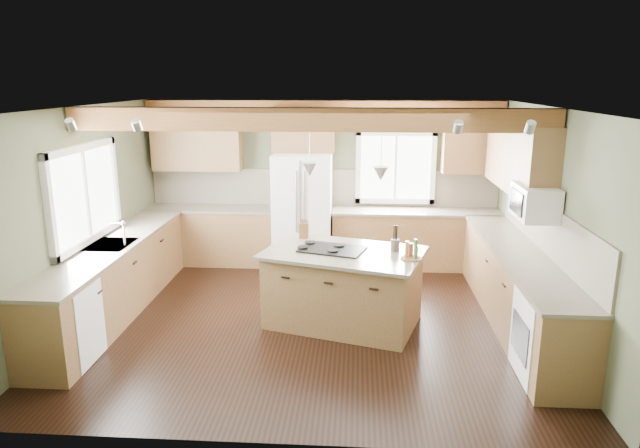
{
  "coord_description": "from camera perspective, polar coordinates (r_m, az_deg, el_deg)",
  "views": [
    {
      "loc": [
        0.55,
        -6.56,
        2.92
      ],
      "look_at": [
        0.09,
        0.3,
        1.16
      ],
      "focal_mm": 32.0,
      "sensor_mm": 36.0,
      "label": 1
    }
  ],
  "objects": [
    {
      "name": "base_cab_left",
      "position": [
        7.69,
        -19.88,
        -5.34
      ],
      "size": [
        0.6,
        3.7,
        0.88
      ],
      "primitive_type": "cube",
      "color": "brown",
      "rests_on": "floor"
    },
    {
      "name": "wall_left",
      "position": [
        7.55,
        -22.66,
        0.84
      ],
      "size": [
        0.0,
        5.0,
        5.0
      ],
      "primitive_type": "plane",
      "rotation": [
        1.57,
        0.0,
        1.57
      ],
      "color": "#495039",
      "rests_on": "ground"
    },
    {
      "name": "microwave",
      "position": [
        6.96,
        20.69,
        2.07
      ],
      "size": [
        0.4,
        0.7,
        0.38
      ],
      "primitive_type": "cube",
      "color": "white",
      "rests_on": "wall_right"
    },
    {
      "name": "knife_block",
      "position": [
        7.36,
        -1.61,
        -0.62
      ],
      "size": [
        0.12,
        0.09,
        0.2
      ],
      "primitive_type": "cube",
      "rotation": [
        0.0,
        0.0,
        -0.02
      ],
      "color": "brown",
      "rests_on": "island_top"
    },
    {
      "name": "bottle_tray",
      "position": [
        6.57,
        9.15,
        -2.52
      ],
      "size": [
        0.34,
        0.34,
        0.23
      ],
      "primitive_type": null,
      "rotation": [
        0.0,
        0.0,
        -0.51
      ],
      "color": "brown",
      "rests_on": "island_top"
    },
    {
      "name": "backsplash_back",
      "position": [
        9.23,
        0.32,
        3.68
      ],
      "size": [
        5.58,
        0.03,
        0.58
      ],
      "primitive_type": "cube",
      "color": "brown",
      "rests_on": "wall_back"
    },
    {
      "name": "base_cab_back_left",
      "position": [
        9.4,
        -10.75,
        -1.19
      ],
      "size": [
        2.02,
        0.6,
        0.88
      ],
      "primitive_type": "cube",
      "color": "brown",
      "rests_on": "floor"
    },
    {
      "name": "faucet",
      "position": [
        7.45,
        -19.0,
        -0.98
      ],
      "size": [
        0.02,
        0.02,
        0.28
      ],
      "primitive_type": "cylinder",
      "color": "#B2B2B7",
      "rests_on": "sink"
    },
    {
      "name": "wall_back",
      "position": [
        9.22,
        0.33,
        4.24
      ],
      "size": [
        5.6,
        0.0,
        5.6
      ],
      "primitive_type": "plane",
      "rotation": [
        1.57,
        0.0,
        0.0
      ],
      "color": "#495039",
      "rests_on": "ground"
    },
    {
      "name": "wall_right",
      "position": [
        7.13,
        22.09,
        0.14
      ],
      "size": [
        0.0,
        5.0,
        5.0
      ],
      "primitive_type": "plane",
      "rotation": [
        1.57,
        0.0,
        -1.57
      ],
      "color": "#495039",
      "rests_on": "ground"
    },
    {
      "name": "upper_cab_over_fridge",
      "position": [
        8.96,
        -1.67,
        9.42
      ],
      "size": [
        0.96,
        0.35,
        0.7
      ],
      "primitive_type": "cube",
      "color": "brown",
      "rests_on": "wall_back"
    },
    {
      "name": "floor",
      "position": [
        7.21,
        -0.92,
        -9.55
      ],
      "size": [
        5.6,
        5.6,
        0.0
      ],
      "primitive_type": "plane",
      "color": "black",
      "rests_on": "ground"
    },
    {
      "name": "window_left",
      "position": [
        7.53,
        -22.54,
        2.77
      ],
      "size": [
        0.04,
        1.6,
        1.05
      ],
      "primitive_type": "cube",
      "color": "white",
      "rests_on": "wall_left"
    },
    {
      "name": "island_top",
      "position": [
        6.81,
        2.37,
        -2.9
      ],
      "size": [
        2.1,
        1.65,
        0.04
      ],
      "primitive_type": "cube",
      "rotation": [
        0.0,
        0.0,
        -0.3
      ],
      "color": "#494235",
      "rests_on": "island"
    },
    {
      "name": "dishwasher",
      "position": [
        6.61,
        -24.26,
        -9.11
      ],
      "size": [
        0.6,
        0.6,
        0.84
      ],
      "primitive_type": "cube",
      "color": "white",
      "rests_on": "floor"
    },
    {
      "name": "ceiling_beam",
      "position": [
        6.54,
        -1.05,
        10.41
      ],
      "size": [
        5.55,
        0.26,
        0.26
      ],
      "primitive_type": "cube",
      "color": "brown",
      "rests_on": "ceiling"
    },
    {
      "name": "counter_right",
      "position": [
        7.19,
        19.4,
        -2.81
      ],
      "size": [
        0.64,
        3.74,
        0.04
      ],
      "primitive_type": "cube",
      "color": "#494235",
      "rests_on": "base_cab_right"
    },
    {
      "name": "base_cab_right",
      "position": [
        7.33,
        19.1,
        -6.25
      ],
      "size": [
        0.6,
        3.7,
        0.88
      ],
      "primitive_type": "cube",
      "color": "brown",
      "rests_on": "floor"
    },
    {
      "name": "ceiling",
      "position": [
        6.6,
        -1.01,
        11.57
      ],
      "size": [
        5.6,
        5.6,
        0.0
      ],
      "primitive_type": "plane",
      "rotation": [
        3.14,
        0.0,
        0.0
      ],
      "color": "silver",
      "rests_on": "wall_back"
    },
    {
      "name": "island",
      "position": [
        6.96,
        2.33,
        -6.51
      ],
      "size": [
        1.95,
        1.51,
        0.88
      ],
      "primitive_type": "cube",
      "rotation": [
        0.0,
        0.0,
        -0.3
      ],
      "color": "olive",
      "rests_on": "floor"
    },
    {
      "name": "pendant_left",
      "position": [
        6.74,
        -1.03,
        5.47
      ],
      "size": [
        0.18,
        0.18,
        0.16
      ],
      "primitive_type": "cone",
      "rotation": [
        3.14,
        0.0,
        0.0
      ],
      "color": "#B2B2B7",
      "rests_on": "ceiling"
    },
    {
      "name": "refrigerator",
      "position": [
        8.96,
        -1.74,
        1.32
      ],
      "size": [
        0.9,
        0.74,
        1.8
      ],
      "primitive_type": "cube",
      "color": "white",
      "rests_on": "floor"
    },
    {
      "name": "upper_cab_back_corner",
      "position": [
        9.11,
        15.0,
        7.77
      ],
      "size": [
        0.9,
        0.35,
        0.9
      ],
      "primitive_type": "cube",
      "color": "brown",
      "rests_on": "wall_back"
    },
    {
      "name": "sink",
      "position": [
        7.56,
        -20.17,
        -2.01
      ],
      "size": [
        0.5,
        0.65,
        0.03
      ],
      "primitive_type": "cube",
      "color": "#262628",
      "rests_on": "counter_left"
    },
    {
      "name": "window_back",
      "position": [
        9.17,
        7.55,
        5.64
      ],
      "size": [
        1.1,
        0.04,
        1.0
      ],
      "primitive_type": "cube",
      "color": "white",
      "rests_on": "wall_back"
    },
    {
      "name": "backsplash_right",
      "position": [
        7.19,
        21.79,
        -0.45
      ],
      "size": [
        0.03,
        3.7,
        0.58
      ],
      "primitive_type": "cube",
      "color": "brown",
      "rests_on": "wall_right"
    },
    {
      "name": "counter_left",
      "position": [
        7.56,
        -20.17,
        -2.05
      ],
      "size": [
        0.64,
        3.74,
        0.04
      ],
      "primitive_type": "cube",
      "color": "#494235",
      "rests_on": "base_cab_left"
    },
    {
      "name": "pendant_right",
      "position": [
        6.47,
        6.09,
        5.03
      ],
      "size": [
        0.18,
        0.18,
        0.16
      ],
      "primitive_type": "cone",
      "rotation": [
        3.14,
        0.0,
        0.0
      ],
      "color": "#B2B2B7",
      "rests_on": "ceiling"
    },
    {
      "name": "upper_cab_back_left",
      "position": [
        9.3,
        -12.2,
        8.05
      ],
      "size": [
        1.4,
        0.35,
        0.9
      ],
      "primitive_type": "cube",
      "color": "brown",
      "rests_on": "wall_back"
    },
    {
      "name": "cooktop",
      "position": [
        6.85,
        1.23,
        -2.53
      ],
      "size": [
        0.86,
        0.69,
        0.02
      ],
      "primitive_type": "cube",
      "rotation": [
        0.0,
        0.0,
        -0.3
      ],
      "color": "black",
      "rests_on": "island_top"
    },
    {
      "name": "counter_back_right",
      "position": [
        9.04,
        9.67,
        1.24
      ],
      "size": [
        2.66,
        0.64,
        0.04
      ],
      "primitive_type": "cube",
      "color": "#494235",
      "rests_on": "base_cab_back_right"
    },
    {
      "name": "counter_back_left",
      "position": [
        9.29,
        -10.88,
        1.54
      ],
      "size": [
        2.06,
        0.64,
        0.04
      ],
      "primitive_type": "cube",
      "color": "#494235",
      "rests_on": "base_cab_back_left"
    },
    {
      "name": "soffit_trim",
      "position": [
        8.99,
        0.3,
        11.94
      ],
      "size": [
        5.55,
        0.2,
        0.1
      ],
      "primitive_type": "cube",
      "color": "brown",
      "rests_on": "ceiling"
    },
    {
      "name": "utensil_crock",
      "position": [
        6.85,
        7.51,
        -2.11
      ],
      "size": [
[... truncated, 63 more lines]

